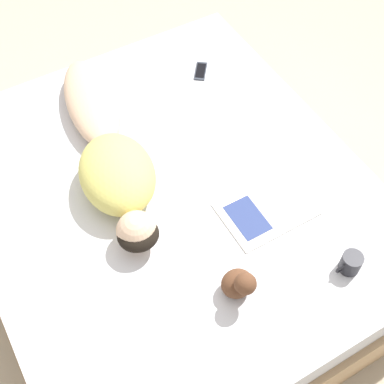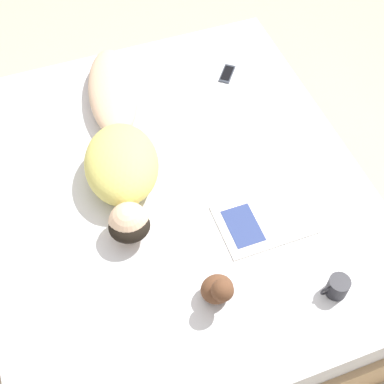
% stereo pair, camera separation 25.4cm
% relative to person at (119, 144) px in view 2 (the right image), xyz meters
% --- Properties ---
extents(ground_plane, '(12.00, 12.00, 0.00)m').
position_rel_person_xyz_m(ground_plane, '(-0.18, 0.27, -0.68)').
color(ground_plane, '#B7A88E').
extents(bed, '(1.92, 2.19, 0.59)m').
position_rel_person_xyz_m(bed, '(-0.18, 0.27, -0.39)').
color(bed, tan).
rests_on(bed, ground_plane).
extents(person, '(0.50, 1.34, 0.22)m').
position_rel_person_xyz_m(person, '(0.00, 0.00, 0.00)').
color(person, '#DBB28E').
rests_on(person, bed).
extents(open_magazine, '(0.44, 0.31, 0.01)m').
position_rel_person_xyz_m(open_magazine, '(-0.52, 0.61, -0.09)').
color(open_magazine, silver).
rests_on(open_magazine, bed).
extents(coffee_mug, '(0.13, 0.09, 0.10)m').
position_rel_person_xyz_m(coffee_mug, '(-0.66, 1.05, -0.04)').
color(coffee_mug, '#232328').
rests_on(coffee_mug, bed).
extents(cell_phone, '(0.14, 0.16, 0.01)m').
position_rel_person_xyz_m(cell_phone, '(-0.74, -0.38, -0.09)').
color(cell_phone, '#333842').
rests_on(cell_phone, bed).
extents(plush_toy, '(0.14, 0.16, 0.20)m').
position_rel_person_xyz_m(plush_toy, '(-0.18, 0.90, -0.01)').
color(plush_toy, brown).
rests_on(plush_toy, bed).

